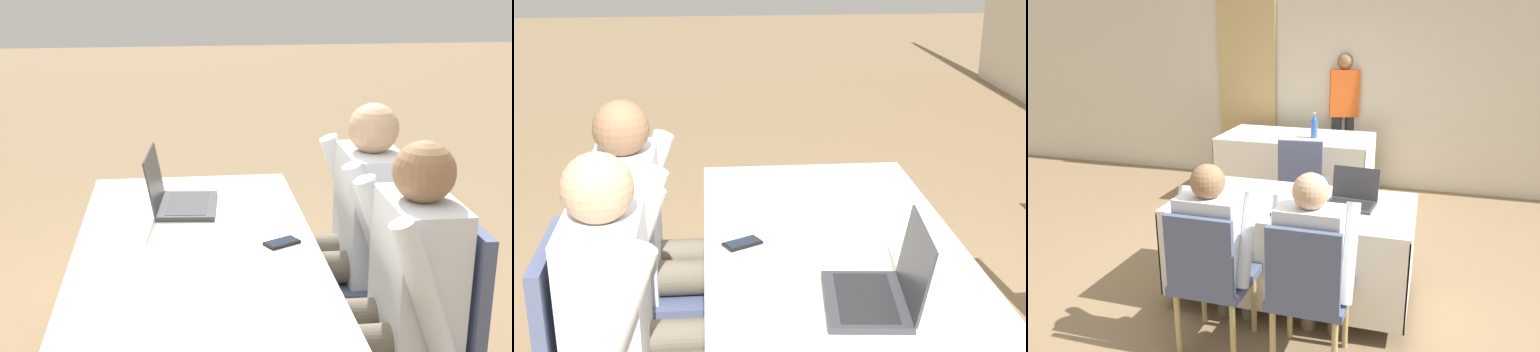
# 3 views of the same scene
# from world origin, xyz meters

# --- Properties ---
(ground_plane) EXTENTS (24.00, 24.00, 0.00)m
(ground_plane) POSITION_xyz_m (0.00, 0.00, 0.00)
(ground_plane) COLOR #846B4C
(wall_back) EXTENTS (12.00, 0.06, 2.70)m
(wall_back) POSITION_xyz_m (0.00, 2.83, 1.35)
(wall_back) COLOR beige
(wall_back) RESTS_ON ground_plane
(curtain_panel) EXTENTS (0.74, 0.04, 2.65)m
(curtain_panel) POSITION_xyz_m (-1.37, 2.77, 1.33)
(curtain_panel) COLOR tan
(curtain_panel) RESTS_ON ground_plane
(conference_table_near) EXTENTS (1.65, 0.86, 0.74)m
(conference_table_near) POSITION_xyz_m (0.00, 0.00, 0.56)
(conference_table_near) COLOR white
(conference_table_near) RESTS_ON ground_plane
(conference_table_far) EXTENTS (1.65, 0.86, 0.74)m
(conference_table_far) POSITION_xyz_m (-0.54, 2.07, 0.56)
(conference_table_far) COLOR white
(conference_table_far) RESTS_ON ground_plane
(laptop) EXTENTS (0.35, 0.30, 0.24)m
(laptop) POSITION_xyz_m (0.40, 0.06, 0.78)
(laptop) COLOR #333338
(laptop) RESTS_ON conference_table_near
(cell_phone) EXTENTS (0.12, 0.14, 0.01)m
(cell_phone) POSITION_xyz_m (-0.02, -0.30, 0.74)
(cell_phone) COLOR black
(cell_phone) RESTS_ON conference_table_near
(paper_beside_laptop) EXTENTS (0.32, 0.36, 0.00)m
(paper_beside_laptop) POSITION_xyz_m (-0.59, 0.06, 0.74)
(paper_beside_laptop) COLOR white
(paper_beside_laptop) RESTS_ON conference_table_near
(water_bottle) EXTENTS (0.07, 0.07, 0.27)m
(water_bottle) POSITION_xyz_m (-0.33, 2.02, 0.86)
(water_bottle) COLOR #2D5BB7
(water_bottle) RESTS_ON conference_table_far
(chair_near_left) EXTENTS (0.44, 0.44, 0.91)m
(chair_near_left) POSITION_xyz_m (-0.30, -0.74, 0.51)
(chair_near_left) COLOR tan
(chair_near_left) RESTS_ON ground_plane
(chair_near_right) EXTENTS (0.44, 0.44, 0.91)m
(chair_near_right) POSITION_xyz_m (0.30, -0.74, 0.51)
(chair_near_right) COLOR tan
(chair_near_right) RESTS_ON ground_plane
(chair_far_spare) EXTENTS (0.48, 0.48, 0.91)m
(chair_far_spare) POSITION_xyz_m (-0.25, 1.22, 0.51)
(chair_far_spare) COLOR tan
(chair_far_spare) RESTS_ON ground_plane
(person_checkered_shirt) EXTENTS (0.50, 0.52, 1.17)m
(person_checkered_shirt) POSITION_xyz_m (-0.30, -0.63, 0.67)
(person_checkered_shirt) COLOR #665B4C
(person_checkered_shirt) RESTS_ON ground_plane
(person_white_shirt) EXTENTS (0.50, 0.52, 1.17)m
(person_white_shirt) POSITION_xyz_m (0.30, -0.63, 0.67)
(person_white_shirt) COLOR #665B4C
(person_white_shirt) RESTS_ON ground_plane
(person_red_shirt) EXTENTS (0.38, 0.29, 1.59)m
(person_red_shirt) POSITION_xyz_m (-0.16, 2.80, 0.91)
(person_red_shirt) COLOR #33333D
(person_red_shirt) RESTS_ON ground_plane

